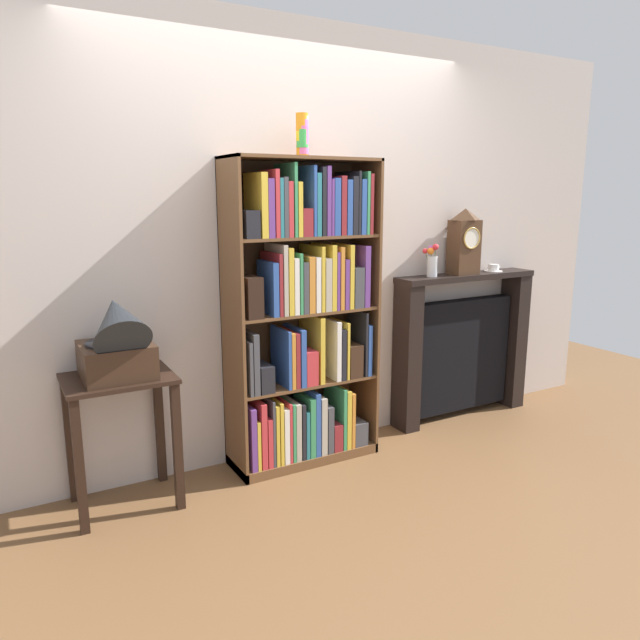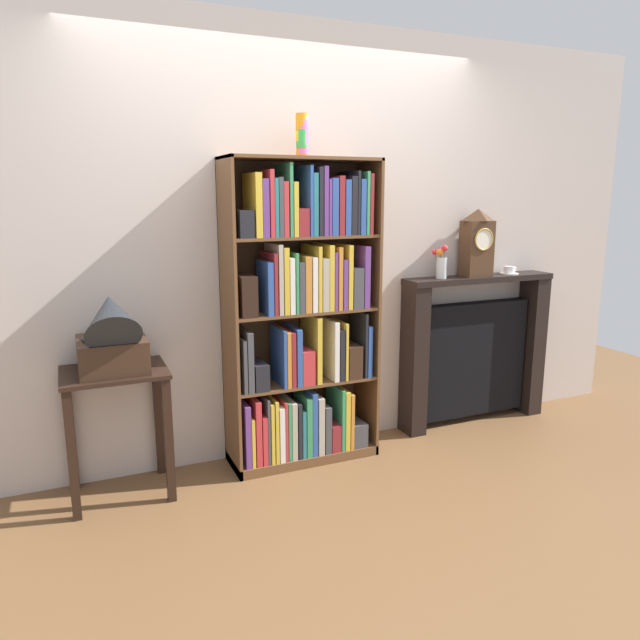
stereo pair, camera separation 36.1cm
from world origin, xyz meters
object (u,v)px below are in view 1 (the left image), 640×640
(fireplace_mantel, at_px, (461,347))
(mantel_clock, at_px, (464,242))
(bookshelf, at_px, (303,324))
(gramophone, at_px, (117,341))
(teacup_with_saucer, at_px, (494,268))
(flower_vase, at_px, (432,261))
(side_table_left, at_px, (121,412))
(cup_stack, at_px, (302,135))

(fireplace_mantel, xyz_separation_m, mantel_clock, (-0.04, -0.02, 0.78))
(bookshelf, bearing_deg, mantel_clock, 3.36)
(gramophone, relative_size, mantel_clock, 1.11)
(teacup_with_saucer, bearing_deg, fireplace_mantel, 176.10)
(mantel_clock, height_order, flower_vase, mantel_clock)
(side_table_left, distance_m, teacup_with_saucer, 2.78)
(flower_vase, bearing_deg, cup_stack, -178.13)
(cup_stack, distance_m, teacup_with_saucer, 1.82)
(side_table_left, relative_size, gramophone, 1.40)
(gramophone, distance_m, fireplace_mantel, 2.49)
(bookshelf, relative_size, flower_vase, 8.05)
(cup_stack, height_order, teacup_with_saucer, cup_stack)
(flower_vase, bearing_deg, side_table_left, -177.02)
(cup_stack, height_order, side_table_left, cup_stack)
(cup_stack, relative_size, teacup_with_saucer, 1.85)
(bookshelf, relative_size, gramophone, 3.60)
(cup_stack, bearing_deg, fireplace_mantel, 2.16)
(fireplace_mantel, distance_m, teacup_with_saucer, 0.63)
(fireplace_mantel, relative_size, flower_vase, 5.02)
(bookshelf, xyz_separation_m, flower_vase, (1.04, 0.08, 0.32))
(gramophone, distance_m, teacup_with_saucer, 2.73)
(side_table_left, bearing_deg, gramophone, -90.00)
(bookshelf, relative_size, teacup_with_saucer, 13.91)
(flower_vase, bearing_deg, bookshelf, -175.58)
(cup_stack, height_order, mantel_clock, cup_stack)
(side_table_left, height_order, gramophone, gramophone)
(side_table_left, distance_m, flower_vase, 2.23)
(cup_stack, xyz_separation_m, teacup_with_saucer, (1.60, 0.03, -0.86))
(side_table_left, height_order, flower_vase, flower_vase)
(mantel_clock, distance_m, flower_vase, 0.31)
(bookshelf, xyz_separation_m, fireplace_mantel, (1.36, 0.10, -0.34))
(gramophone, distance_m, mantel_clock, 2.45)
(cup_stack, xyz_separation_m, mantel_clock, (1.30, 0.03, -0.65))
(bookshelf, height_order, flower_vase, bookshelf)
(gramophone, height_order, mantel_clock, mantel_clock)
(fireplace_mantel, relative_size, mantel_clock, 2.49)
(fireplace_mantel, bearing_deg, gramophone, -175.80)
(side_table_left, xyz_separation_m, mantel_clock, (2.41, 0.11, 0.78))
(cup_stack, relative_size, mantel_clock, 0.53)
(gramophone, bearing_deg, teacup_with_saucer, 3.42)
(side_table_left, bearing_deg, teacup_with_saucer, 2.33)
(side_table_left, relative_size, flower_vase, 3.13)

